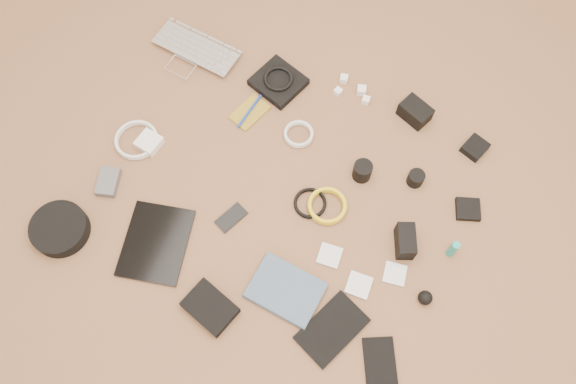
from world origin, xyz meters
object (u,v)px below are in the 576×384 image
at_px(dslr_camera, 415,112).
at_px(headphone_case, 60,229).
at_px(phone, 231,218).
at_px(paperback, 273,313).
at_px(laptop, 190,57).
at_px(tablet, 156,243).

relative_size(dslr_camera, headphone_case, 0.58).
xyz_separation_m(dslr_camera, headphone_case, (-0.98, -0.89, -0.01)).
height_order(dslr_camera, phone, dslr_camera).
bearing_deg(paperback, laptop, 47.20).
distance_m(laptop, headphone_case, 0.82).
height_order(dslr_camera, headphone_case, dslr_camera).
distance_m(dslr_camera, phone, 0.78).
relative_size(laptop, dslr_camera, 3.06).
bearing_deg(tablet, phone, 30.39).
relative_size(dslr_camera, paperback, 0.49).
bearing_deg(laptop, phone, -44.25).
distance_m(tablet, phone, 0.27).
height_order(tablet, phone, tablet).
distance_m(phone, paperback, 0.36).
distance_m(laptop, paperback, 1.06).
height_order(laptop, paperback, laptop).
bearing_deg(phone, tablet, -113.57).
xyz_separation_m(dslr_camera, phone, (-0.47, -0.63, -0.03)).
bearing_deg(tablet, dslr_camera, 38.85).
bearing_deg(paperback, phone, 52.67).
bearing_deg(headphone_case, laptop, 83.60).
relative_size(laptop, tablet, 1.26).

